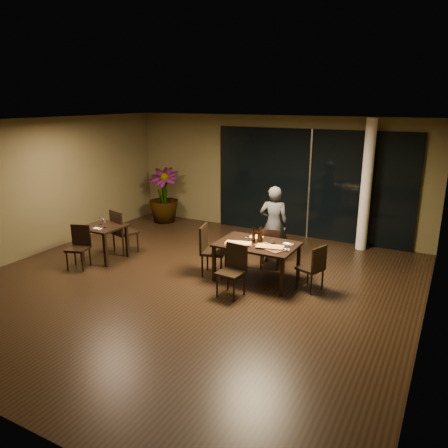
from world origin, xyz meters
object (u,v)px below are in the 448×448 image
bottle_c (261,234)px  chair_main_left (210,247)px  main_table (257,247)px  chair_main_right (314,266)px  diner (274,225)px  chair_main_far (270,246)px  potted_plant (164,195)px  chair_side_far (122,230)px  side_table (104,232)px  bottle_b (259,236)px  chair_main_near (233,267)px  bottle_a (254,235)px  chair_side_near (79,244)px

bottle_c → chair_main_left: bearing=-162.1°
main_table → chair_main_right: 1.13m
diner → chair_main_right: bearing=125.0°
chair_main_far → potted_plant: bearing=-41.8°
main_table → chair_side_far: (-3.30, -0.04, -0.11)m
side_table → potted_plant: bearing=101.8°
main_table → chair_main_left: bearing=-170.0°
main_table → bottle_b: bottle_b is taller
chair_main_near → bottle_b: size_ratio=3.06×
side_table → potted_plant: (-0.65, 3.10, 0.14)m
chair_main_right → potted_plant: size_ratio=0.57×
chair_side_far → bottle_c: size_ratio=3.50×
chair_main_far → potted_plant: potted_plant is taller
chair_main_far → bottle_a: size_ratio=2.99×
main_table → potted_plant: 4.81m
chair_side_far → bottle_b: bearing=-162.3°
chair_side_near → bottle_a: 3.64m
bottle_b → potted_plant: bearing=147.7°
bottle_c → potted_plant: bearing=148.9°
main_table → bottle_b: (0.03, 0.01, 0.23)m
main_table → chair_side_far: bearing=-179.2°
chair_side_far → chair_side_near: (-0.22, -1.05, -0.07)m
chair_main_near → chair_main_left: size_ratio=0.92×
main_table → bottle_b: bearing=22.9°
chair_main_near → chair_side_far: (-3.20, 0.74, 0.05)m
potted_plant → diner: bearing=-20.9°
chair_main_near → diner: (-0.00, 1.87, 0.31)m
chair_side_near → bottle_c: 3.78m
main_table → side_table: (-3.40, -0.50, -0.05)m
chair_side_far → bottle_c: bearing=-160.1°
main_table → chair_side_far: 3.30m
diner → potted_plant: (-3.94, 1.51, -0.07)m
side_table → chair_main_near: 3.31m
chair_main_far → bottle_a: (-0.08, -0.64, 0.41)m
chair_main_left → main_table: bearing=-94.9°
chair_side_far → bottle_c: bottle_c is taller
chair_main_far → bottle_c: bearing=75.9°
chair_main_left → diner: diner is taller
side_table → diner: 3.66m
side_table → diner: size_ratio=0.48×
potted_plant → bottle_c: size_ratio=5.27×
main_table → bottle_a: 0.24m
potted_plant → chair_main_far: bearing=-25.5°
chair_main_near → bottle_c: bottle_c is taller
potted_plant → bottle_b: potted_plant is taller
side_table → chair_main_right: (4.51, 0.54, -0.14)m
side_table → chair_main_near: chair_main_near is taller
chair_main_near → diner: bearing=95.2°
chair_main_right → chair_main_near: bearing=-35.9°
chair_main_right → side_table: bearing=-63.2°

